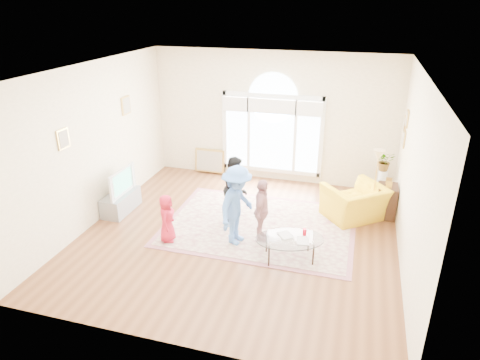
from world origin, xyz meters
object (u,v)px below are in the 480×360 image
(tv_console, at_px, (121,202))
(coffee_table, at_px, (290,239))
(armchair, at_px, (354,202))
(area_rug, at_px, (260,225))
(television, at_px, (119,181))

(tv_console, xyz_separation_m, coffee_table, (3.85, -0.84, 0.19))
(coffee_table, relative_size, armchair, 1.22)
(area_rug, xyz_separation_m, television, (-3.06, -0.18, 0.69))
(tv_console, xyz_separation_m, television, (0.01, -0.00, 0.49))
(coffee_table, xyz_separation_m, armchair, (1.03, 1.89, -0.03))
(television, height_order, armchair, television)
(tv_console, bearing_deg, television, -0.00)
(tv_console, height_order, television, television)
(television, relative_size, armchair, 0.86)
(area_rug, bearing_deg, television, -176.57)
(television, bearing_deg, coffee_table, -12.27)
(tv_console, distance_m, armchair, 5.00)
(area_rug, height_order, armchair, armchair)
(area_rug, relative_size, coffee_table, 2.59)
(television, bearing_deg, armchair, 12.19)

